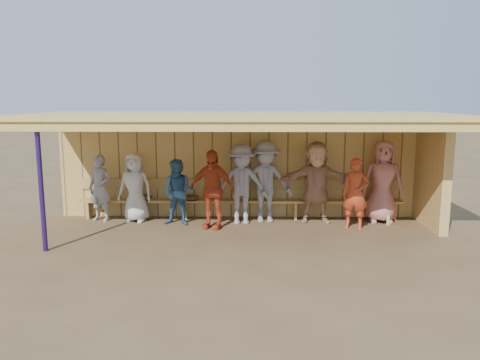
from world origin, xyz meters
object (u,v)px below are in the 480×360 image
player_f (316,182)px  player_g (355,194)px  player_extra (241,184)px  player_d (212,189)px  player_e (266,182)px  player_b (135,187)px  bench (241,196)px  player_a (100,188)px  player_c (178,192)px  player_h (382,182)px

player_f → player_g: size_ratio=1.20×
player_g → player_extra: bearing=-168.7°
player_d → player_e: size_ratio=0.92×
player_g → player_extra: 2.51m
player_b → player_d: size_ratio=0.93×
player_extra → player_d: bearing=-153.0°
player_f → bench: 1.81m
bench → player_g: bearing=-19.3°
bench → player_b: bearing=-172.0°
player_f → player_g: (0.77, -0.54, -0.16)m
player_b → player_g: size_ratio=1.03×
player_a → player_g: player_g is taller
player_c → player_g: player_g is taller
player_extra → bench: (-0.03, 0.48, -0.38)m
player_c → player_e: bearing=19.7°
player_extra → bench: bearing=88.2°
player_d → player_e: bearing=42.3°
player_c → player_f: bearing=15.7°
player_e → player_extra: 0.58m
player_g → player_extra: player_extra is taller
player_c → player_d: (0.77, -0.25, 0.12)m
player_a → player_h: (6.47, 0.00, 0.17)m
player_g → bench: size_ratio=0.20×
player_b → player_c: (1.04, -0.29, -0.06)m
player_b → player_e: size_ratio=0.86×
player_h → player_c: bearing=-171.1°
player_g → player_d: bearing=-159.7°
player_c → bench: (1.38, 0.63, -0.21)m
player_b → bench: bearing=16.1°
player_c → player_extra: player_extra is taller
player_h → player_extra: 3.21m
player_a → bench: player_a is taller
player_e → player_f: 1.15m
player_g → player_extra: size_ratio=0.86×
player_g → player_h: (0.73, 0.57, 0.17)m
player_c → player_g: 3.89m
player_h → player_extra: bearing=-172.0°
player_d → player_h: 3.89m
player_extra → bench: player_extra is taller
player_f → player_b: bearing=-179.6°
player_a → player_c: player_a is taller
player_e → player_g: (1.93, -0.57, -0.16)m
player_b → player_e: 3.00m
player_b → player_g: bearing=1.9°
player_e → player_h: (2.66, 0.00, 0.01)m
player_b → player_f: (4.14, 0.01, 0.13)m
player_h → player_a: bearing=-175.1°
player_c → player_f: size_ratio=0.80×
player_a → player_c: (1.86, -0.32, -0.03)m
player_f → player_extra: 1.71m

